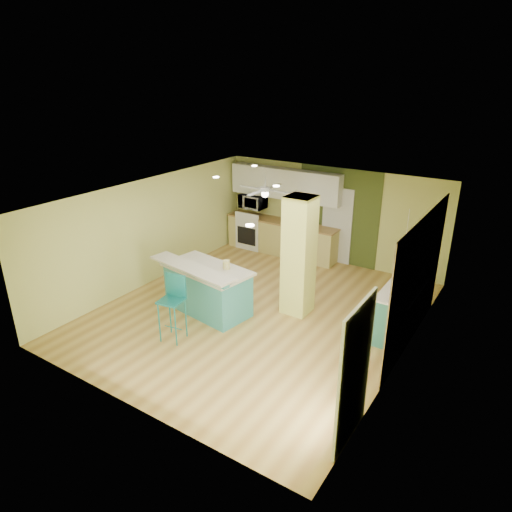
% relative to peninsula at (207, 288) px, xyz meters
% --- Properties ---
extents(floor, '(6.00, 7.00, 0.01)m').
position_rel_peninsula_xyz_m(floor, '(0.94, 0.52, -0.53)').
color(floor, '#A77C3A').
rests_on(floor, ground).
extents(ceiling, '(6.00, 7.00, 0.01)m').
position_rel_peninsula_xyz_m(ceiling, '(0.94, 0.52, 1.98)').
color(ceiling, white).
rests_on(ceiling, wall_back).
extents(wall_back, '(6.00, 0.01, 2.50)m').
position_rel_peninsula_xyz_m(wall_back, '(0.94, 4.03, 0.72)').
color(wall_back, '#CDD170').
rests_on(wall_back, floor).
extents(wall_front, '(6.00, 0.01, 2.50)m').
position_rel_peninsula_xyz_m(wall_front, '(0.94, -2.98, 0.72)').
color(wall_front, '#CDD170').
rests_on(wall_front, floor).
extents(wall_left, '(0.01, 7.00, 2.50)m').
position_rel_peninsula_xyz_m(wall_left, '(-2.07, 0.52, 0.72)').
color(wall_left, '#CDD170').
rests_on(wall_left, floor).
extents(wall_right, '(0.01, 7.00, 2.50)m').
position_rel_peninsula_xyz_m(wall_right, '(3.94, 0.52, 0.72)').
color(wall_right, '#CDD170').
rests_on(wall_right, floor).
extents(wood_panel, '(0.02, 3.40, 2.50)m').
position_rel_peninsula_xyz_m(wood_panel, '(3.92, 1.12, 0.72)').
color(wood_panel, '#8B6E4F').
rests_on(wood_panel, floor).
extents(olive_accent, '(2.20, 0.02, 2.50)m').
position_rel_peninsula_xyz_m(olive_accent, '(1.14, 4.01, 0.72)').
color(olive_accent, '#445221').
rests_on(olive_accent, floor).
extents(interior_door, '(0.82, 0.05, 2.00)m').
position_rel_peninsula_xyz_m(interior_door, '(1.14, 3.98, 0.47)').
color(interior_door, silver).
rests_on(interior_door, floor).
extents(french_door, '(0.04, 1.08, 2.10)m').
position_rel_peninsula_xyz_m(french_door, '(3.91, -1.78, 0.52)').
color(french_door, silver).
rests_on(french_door, floor).
extents(column, '(0.55, 0.55, 2.50)m').
position_rel_peninsula_xyz_m(column, '(1.59, 1.02, 0.72)').
color(column, '#E1E56A').
rests_on(column, floor).
extents(kitchen_run, '(3.25, 0.63, 0.94)m').
position_rel_peninsula_xyz_m(kitchen_run, '(-0.36, 3.72, -0.05)').
color(kitchen_run, '#CBBC6A').
rests_on(kitchen_run, floor).
extents(stove, '(0.76, 0.66, 1.08)m').
position_rel_peninsula_xyz_m(stove, '(-1.31, 3.72, -0.07)').
color(stove, white).
rests_on(stove, floor).
extents(upper_cabinets, '(3.20, 0.34, 0.80)m').
position_rel_peninsula_xyz_m(upper_cabinets, '(-0.36, 3.84, 1.42)').
color(upper_cabinets, white).
rests_on(upper_cabinets, wall_back).
extents(microwave, '(0.70, 0.48, 0.39)m').
position_rel_peninsula_xyz_m(microwave, '(-1.31, 3.72, 0.82)').
color(microwave, white).
rests_on(microwave, wall_back).
extents(ceiling_fan, '(1.41, 1.41, 0.61)m').
position_rel_peninsula_xyz_m(ceiling_fan, '(-0.16, 2.52, 1.55)').
color(ceiling_fan, silver).
rests_on(ceiling_fan, ceiling).
extents(pendant_lamp, '(0.14, 0.14, 0.69)m').
position_rel_peninsula_xyz_m(pendant_lamp, '(3.59, 1.27, 1.36)').
color(pendant_lamp, white).
rests_on(pendant_lamp, ceiling).
extents(wall_decor, '(0.03, 0.90, 0.70)m').
position_rel_peninsula_xyz_m(wall_decor, '(3.90, 1.32, 1.02)').
color(wall_decor, brown).
rests_on(wall_decor, wood_panel).
extents(peninsula, '(2.17, 1.42, 1.14)m').
position_rel_peninsula_xyz_m(peninsula, '(0.00, 0.00, 0.00)').
color(peninsula, teal).
rests_on(peninsula, floor).
extents(bar_stool, '(0.48, 0.48, 1.28)m').
position_rel_peninsula_xyz_m(bar_stool, '(0.14, -1.14, 0.33)').
color(bar_stool, teal).
rests_on(bar_stool, floor).
extents(side_counter, '(0.64, 1.50, 0.96)m').
position_rel_peninsula_xyz_m(side_counter, '(3.64, 1.31, -0.04)').
color(side_counter, teal).
rests_on(side_counter, floor).
extents(fruit_bowl, '(0.29, 0.29, 0.07)m').
position_rel_peninsula_xyz_m(fruit_bowl, '(-0.02, 3.69, 0.45)').
color(fruit_bowl, '#361F16').
rests_on(fruit_bowl, kitchen_run).
extents(canister, '(0.14, 0.14, 0.18)m').
position_rel_peninsula_xyz_m(canister, '(0.37, 0.20, 0.55)').
color(canister, gold).
rests_on(canister, peninsula).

